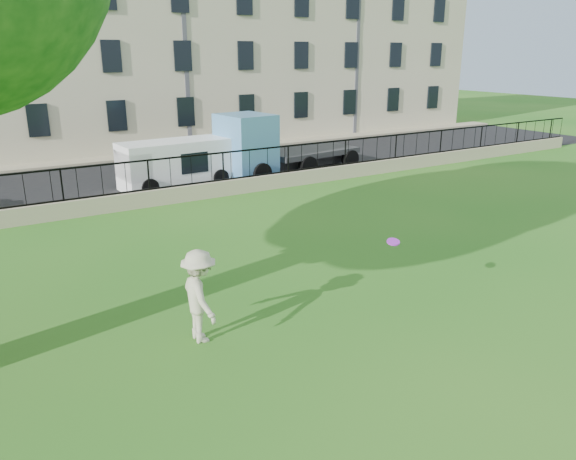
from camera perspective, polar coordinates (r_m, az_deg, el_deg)
ground at (r=11.34m, az=6.71°, el=-11.19°), size 120.00×120.00×0.00m
retaining_wall at (r=21.29m, az=-13.81°, el=3.19°), size 50.00×0.40×0.60m
iron_railing at (r=21.10m, az=-13.98°, el=5.43°), size 50.00×0.05×1.13m
street at (r=25.75m, az=-17.16°, el=4.71°), size 60.00×9.00×0.01m
sidewalk at (r=30.71m, az=-19.80°, el=6.57°), size 60.00×1.40×0.12m
building_row at (r=35.82m, az=-23.16°, el=18.74°), size 56.40×10.40×13.80m
man at (r=11.06m, az=-8.95°, el=-6.66°), size 0.76×1.24×1.87m
frisbee at (r=11.74m, az=10.64°, el=-1.19°), size 0.32×0.32×0.12m
white_van at (r=24.01m, az=-11.26°, el=6.62°), size 4.71×2.06×1.94m
blue_truck at (r=26.37m, az=0.08°, el=8.94°), size 7.03×3.16×2.85m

